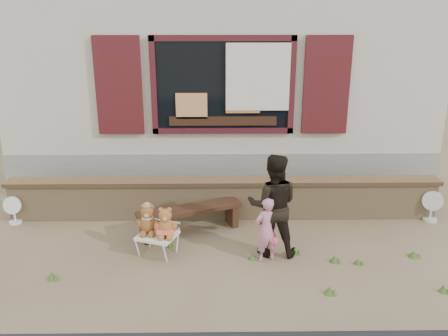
{
  "coord_description": "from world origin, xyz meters",
  "views": [
    {
      "loc": [
        -0.1,
        -6.28,
        3.33
      ],
      "look_at": [
        0.0,
        0.6,
        1.0
      ],
      "focal_mm": 38.0,
      "sensor_mm": 36.0,
      "label": 1
    }
  ],
  "objects_px": {
    "teddy_bear_right": "(166,222)",
    "adult": "(273,205)",
    "bench": "(190,214)",
    "child": "(266,230)",
    "folding_chair": "(157,236)",
    "teddy_bear_left": "(148,218)"
  },
  "relations": [
    {
      "from": "teddy_bear_right",
      "to": "child",
      "type": "xyz_separation_m",
      "value": [
        1.38,
        -0.13,
        -0.07
      ]
    },
    {
      "from": "folding_chair",
      "to": "teddy_bear_left",
      "type": "xyz_separation_m",
      "value": [
        -0.13,
        0.05,
        0.25
      ]
    },
    {
      "from": "bench",
      "to": "teddy_bear_left",
      "type": "bearing_deg",
      "value": -152.96
    },
    {
      "from": "teddy_bear_left",
      "to": "child",
      "type": "xyz_separation_m",
      "value": [
        1.64,
        -0.24,
        -0.07
      ]
    },
    {
      "from": "teddy_bear_right",
      "to": "teddy_bear_left",
      "type": "bearing_deg",
      "value": -180.0
    },
    {
      "from": "teddy_bear_right",
      "to": "child",
      "type": "distance_m",
      "value": 1.39
    },
    {
      "from": "bench",
      "to": "teddy_bear_right",
      "type": "xyz_separation_m",
      "value": [
        -0.29,
        -0.74,
        0.23
      ]
    },
    {
      "from": "teddy_bear_left",
      "to": "adult",
      "type": "distance_m",
      "value": 1.76
    },
    {
      "from": "teddy_bear_left",
      "to": "child",
      "type": "distance_m",
      "value": 1.66
    },
    {
      "from": "bench",
      "to": "teddy_bear_right",
      "type": "distance_m",
      "value": 0.83
    },
    {
      "from": "teddy_bear_left",
      "to": "teddy_bear_right",
      "type": "height_order",
      "value": "teddy_bear_left"
    },
    {
      "from": "child",
      "to": "folding_chair",
      "type": "bearing_deg",
      "value": -30.03
    },
    {
      "from": "teddy_bear_left",
      "to": "folding_chair",
      "type": "bearing_deg",
      "value": 0.0
    },
    {
      "from": "bench",
      "to": "teddy_bear_left",
      "type": "distance_m",
      "value": 0.87
    },
    {
      "from": "adult",
      "to": "teddy_bear_right",
      "type": "bearing_deg",
      "value": 8.19
    },
    {
      "from": "child",
      "to": "adult",
      "type": "distance_m",
      "value": 0.36
    },
    {
      "from": "bench",
      "to": "child",
      "type": "relative_size",
      "value": 1.76
    },
    {
      "from": "adult",
      "to": "bench",
      "type": "bearing_deg",
      "value": -23.71
    },
    {
      "from": "child",
      "to": "adult",
      "type": "xyz_separation_m",
      "value": [
        0.11,
        0.2,
        0.27
      ]
    },
    {
      "from": "teddy_bear_right",
      "to": "adult",
      "type": "height_order",
      "value": "adult"
    },
    {
      "from": "bench",
      "to": "folding_chair",
      "type": "height_order",
      "value": "bench"
    },
    {
      "from": "child",
      "to": "bench",
      "type": "bearing_deg",
      "value": -61.75
    }
  ]
}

